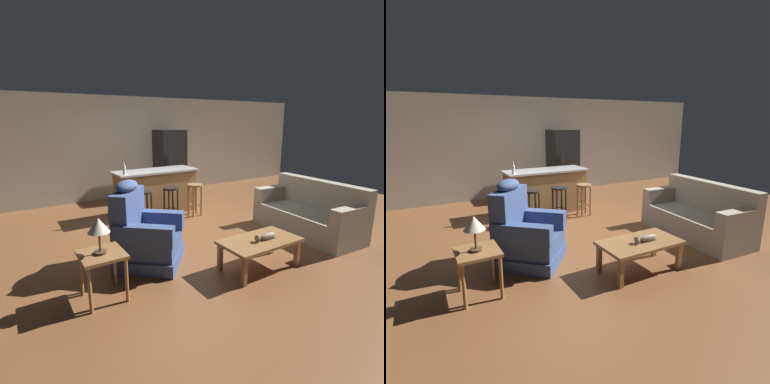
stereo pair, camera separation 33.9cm
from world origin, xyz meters
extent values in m
plane|color=brown|center=(0.00, 0.00, 0.00)|extent=(12.00, 12.00, 0.00)
cube|color=#A89E89|center=(0.00, 3.12, 1.30)|extent=(12.00, 0.05, 2.60)
cube|color=olive|center=(0.03, -1.77, 0.40)|extent=(1.10, 0.60, 0.04)
cube|color=olive|center=(-0.46, -2.01, 0.19)|extent=(0.06, 0.06, 0.38)
cube|color=olive|center=(0.52, -2.01, 0.19)|extent=(0.06, 0.06, 0.38)
cube|color=olive|center=(-0.46, -1.53, 0.19)|extent=(0.06, 0.06, 0.38)
cube|color=olive|center=(0.52, -1.53, 0.19)|extent=(0.06, 0.06, 0.38)
cube|color=#4C3823|center=(0.13, -1.82, 0.43)|extent=(0.22, 0.07, 0.01)
ellipsoid|color=gray|center=(0.13, -1.82, 0.46)|extent=(0.28, 0.09, 0.09)
cone|color=gray|center=(-0.04, -1.82, 0.46)|extent=(0.06, 0.10, 0.10)
cube|color=#9E937F|center=(1.72, -1.25, 0.10)|extent=(0.96, 1.95, 0.20)
cube|color=#9E937F|center=(1.72, -1.25, 0.31)|extent=(0.96, 1.95, 0.22)
cube|color=#9E937F|center=(2.04, -1.27, 0.68)|extent=(0.32, 1.91, 0.52)
cube|color=#9E937F|center=(1.67, -2.10, 0.56)|extent=(0.85, 0.25, 0.28)
cube|color=#9E937F|center=(1.78, -0.40, 0.56)|extent=(0.85, 0.25, 0.28)
cube|color=#384C7A|center=(-1.16, -0.83, 0.09)|extent=(1.19, 1.19, 0.18)
cube|color=#384C7A|center=(-1.16, -0.83, 0.30)|extent=(1.10, 1.09, 0.24)
cube|color=#384C7A|center=(-1.39, -0.63, 0.74)|extent=(0.68, 0.73, 0.64)
ellipsoid|color=#384C7A|center=(-1.39, -0.63, 1.12)|extent=(0.50, 0.52, 0.16)
cube|color=#384C7A|center=(-0.93, -0.59, 0.55)|extent=(0.72, 0.66, 0.26)
cube|color=#384C7A|center=(-1.36, -1.09, 0.55)|extent=(0.72, 0.66, 0.26)
cube|color=olive|center=(-1.98, -1.34, 0.54)|extent=(0.48, 0.48, 0.04)
cylinder|color=olive|center=(-2.18, -1.54, 0.26)|extent=(0.04, 0.04, 0.52)
cylinder|color=olive|center=(-1.78, -1.54, 0.26)|extent=(0.04, 0.04, 0.52)
cylinder|color=olive|center=(-2.18, -1.14, 0.26)|extent=(0.04, 0.04, 0.52)
cylinder|color=olive|center=(-1.78, -1.14, 0.26)|extent=(0.04, 0.04, 0.52)
cylinder|color=#4C3823|center=(-1.99, -1.35, 0.58)|extent=(0.14, 0.14, 0.03)
cylinder|color=#4C3823|center=(-1.99, -1.35, 0.70)|extent=(0.02, 0.02, 0.22)
cone|color=beige|center=(-1.99, -1.35, 0.89)|extent=(0.24, 0.24, 0.16)
cube|color=#9E7042|center=(0.00, 1.35, 0.45)|extent=(1.71, 0.63, 0.91)
cube|color=#B2B2B2|center=(0.00, 1.35, 0.93)|extent=(1.80, 0.70, 0.04)
cylinder|color=black|center=(-0.55, 0.72, 0.66)|extent=(0.32, 0.32, 0.04)
torus|color=black|center=(-0.55, 0.72, 0.22)|extent=(0.23, 0.23, 0.02)
cylinder|color=black|center=(-0.65, 0.62, 0.32)|extent=(0.04, 0.04, 0.64)
cylinder|color=black|center=(-0.45, 0.62, 0.32)|extent=(0.04, 0.04, 0.64)
cylinder|color=black|center=(-0.65, 0.82, 0.32)|extent=(0.04, 0.04, 0.64)
cylinder|color=black|center=(-0.45, 0.82, 0.32)|extent=(0.04, 0.04, 0.64)
cylinder|color=black|center=(0.03, 0.72, 0.66)|extent=(0.32, 0.32, 0.04)
torus|color=black|center=(0.03, 0.72, 0.22)|extent=(0.23, 0.23, 0.02)
cylinder|color=black|center=(-0.07, 0.62, 0.32)|extent=(0.04, 0.04, 0.64)
cylinder|color=black|center=(0.13, 0.62, 0.32)|extent=(0.04, 0.04, 0.64)
cylinder|color=black|center=(-0.07, 0.82, 0.32)|extent=(0.04, 0.04, 0.64)
cylinder|color=black|center=(0.13, 0.82, 0.32)|extent=(0.04, 0.04, 0.64)
cylinder|color=olive|center=(0.61, 0.72, 0.66)|extent=(0.32, 0.32, 0.04)
torus|color=olive|center=(0.61, 0.72, 0.22)|extent=(0.23, 0.23, 0.02)
cylinder|color=olive|center=(0.51, 0.62, 0.32)|extent=(0.04, 0.04, 0.64)
cylinder|color=olive|center=(0.71, 0.62, 0.32)|extent=(0.04, 0.04, 0.64)
cylinder|color=olive|center=(0.51, 0.82, 0.32)|extent=(0.04, 0.04, 0.64)
cylinder|color=olive|center=(0.71, 0.82, 0.32)|extent=(0.04, 0.04, 0.64)
cube|color=black|center=(1.01, 2.55, 0.88)|extent=(0.70, 0.66, 1.76)
cylinder|color=#333338|center=(0.81, 2.20, 0.97)|extent=(0.02, 0.02, 0.50)
cylinder|color=silver|center=(-0.78, 1.14, 1.04)|extent=(0.06, 0.06, 0.18)
cylinder|color=silver|center=(-0.78, 1.14, 1.17)|extent=(0.02, 0.02, 0.08)
camera|label=1|loc=(-2.79, -4.46, 1.99)|focal=28.00mm
camera|label=2|loc=(-2.50, -4.64, 1.99)|focal=28.00mm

